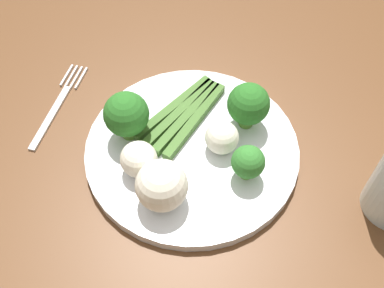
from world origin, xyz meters
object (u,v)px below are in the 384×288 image
at_px(broccoli_right, 126,115).
at_px(cauliflower_front, 162,186).
at_px(broccoli_near_center, 247,165).
at_px(cauliflower_near_fork, 139,159).
at_px(asparagus_bundle, 184,114).
at_px(fork, 58,104).
at_px(dining_table, 219,211).
at_px(plate, 192,149).
at_px(cauliflower_back, 222,137).
at_px(broccoli_front_left, 248,104).

bearing_deg(broccoli_right, cauliflower_front, -38.37).
bearing_deg(cauliflower_front, broccoli_near_center, 41.70).
distance_m(broccoli_right, cauliflower_near_fork, 0.06).
xyz_separation_m(asparagus_bundle, broccoli_right, (-0.05, -0.06, 0.04)).
bearing_deg(broccoli_right, fork, 174.89).
height_order(cauliflower_front, cauliflower_near_fork, cauliflower_front).
xyz_separation_m(cauliflower_front, cauliflower_near_fork, (-0.05, 0.03, -0.01)).
bearing_deg(dining_table, broccoli_near_center, -9.16).
relative_size(asparagus_bundle, broccoli_right, 2.09).
distance_m(plate, broccoli_near_center, 0.09).
distance_m(broccoli_near_center, cauliflower_near_fork, 0.13).
bearing_deg(cauliflower_back, dining_table, -61.14).
distance_m(broccoli_right, cauliflower_back, 0.13).
bearing_deg(fork, broccoli_near_center, -102.45).
relative_size(broccoli_near_center, cauliflower_back, 1.16).
xyz_separation_m(dining_table, cauliflower_near_fork, (-0.09, -0.05, 0.15)).
bearing_deg(plate, broccoli_near_center, -11.51).
height_order(broccoli_near_center, cauliflower_near_fork, broccoli_near_center).
height_order(plate, fork, plate).
distance_m(dining_table, broccoli_front_left, 0.18).
bearing_deg(broccoli_right, broccoli_near_center, 0.73).
distance_m(asparagus_bundle, broccoli_front_left, 0.09).
height_order(asparagus_bundle, cauliflower_front, cauliflower_front).
relative_size(cauliflower_front, cauliflower_near_fork, 1.35).
bearing_deg(cauliflower_front, cauliflower_near_fork, 151.13).
bearing_deg(plate, broccoli_right, -167.52).
height_order(broccoli_right, fork, broccoli_right).
bearing_deg(broccoli_front_left, asparagus_bundle, -161.98).
xyz_separation_m(plate, broccoli_right, (-0.08, -0.02, 0.05)).
height_order(broccoli_front_left, cauliflower_front, broccoli_front_left).
relative_size(broccoli_front_left, cauliflower_front, 1.10).
xyz_separation_m(dining_table, cauliflower_back, (-0.01, 0.03, 0.15)).
xyz_separation_m(plate, cauliflower_front, (0.00, -0.09, 0.04)).
height_order(dining_table, broccoli_near_center, broccoli_near_center).
xyz_separation_m(dining_table, broccoli_front_left, (-0.00, 0.08, 0.16)).
bearing_deg(asparagus_bundle, plate, 48.70).
bearing_deg(cauliflower_back, plate, -157.50).
distance_m(plate, fork, 0.21).
height_order(plate, broccoli_front_left, broccoli_front_left).
bearing_deg(plate, cauliflower_front, -88.60).
relative_size(broccoli_front_left, cauliflower_back, 1.57).
height_order(broccoli_right, broccoli_front_left, broccoli_right).
height_order(asparagus_bundle, broccoli_near_center, broccoli_near_center).
relative_size(cauliflower_front, fork, 0.38).
height_order(plate, cauliflower_back, cauliflower_back).
bearing_deg(asparagus_bundle, dining_table, 68.19).
relative_size(cauliflower_near_fork, fork, 0.28).
bearing_deg(dining_table, cauliflower_back, 118.86).
relative_size(plate, broccoli_right, 3.91).
distance_m(cauliflower_back, fork, 0.25).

